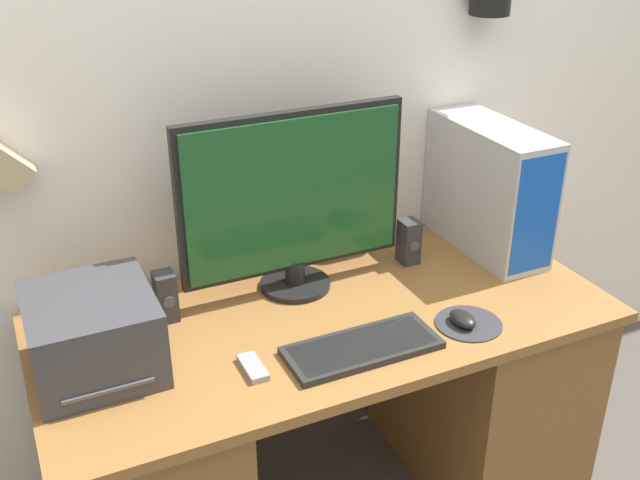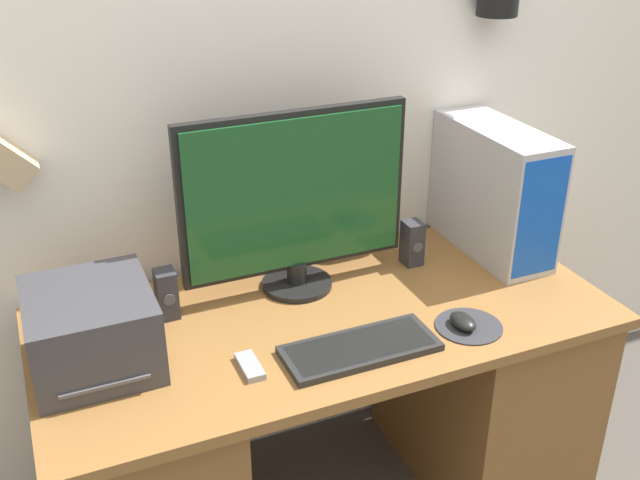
{
  "view_description": "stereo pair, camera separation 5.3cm",
  "coord_description": "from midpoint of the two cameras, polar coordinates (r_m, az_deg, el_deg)",
  "views": [
    {
      "loc": [
        -0.73,
        -1.16,
        1.76
      ],
      "look_at": [
        -0.02,
        0.35,
        0.93
      ],
      "focal_mm": 42.0,
      "sensor_mm": 36.0,
      "label": 1
    },
    {
      "loc": [
        -0.68,
        -1.19,
        1.76
      ],
      "look_at": [
        -0.02,
        0.35,
        0.93
      ],
      "focal_mm": 42.0,
      "sensor_mm": 36.0,
      "label": 2
    }
  ],
  "objects": [
    {
      "name": "speaker_right",
      "position": [
        2.21,
        6.09,
        -0.13
      ],
      "size": [
        0.05,
        0.06,
        0.13
      ],
      "color": "#2D2D33",
      "rests_on": "desk"
    },
    {
      "name": "computer_tower",
      "position": [
        2.29,
        12.09,
        3.89
      ],
      "size": [
        0.17,
        0.44,
        0.39
      ],
      "color": "#B2B2B7",
      "rests_on": "desk"
    },
    {
      "name": "mouse",
      "position": [
        1.95,
        10.05,
        -5.94
      ],
      "size": [
        0.06,
        0.09,
        0.03
      ],
      "color": "black",
      "rests_on": "mousepad"
    },
    {
      "name": "mousepad",
      "position": [
        1.97,
        10.48,
        -6.28
      ],
      "size": [
        0.17,
        0.17,
        0.0
      ],
      "color": "#2D2D33",
      "rests_on": "desk"
    },
    {
      "name": "wall_back",
      "position": [
        2.09,
        -5.13,
        15.28
      ],
      "size": [
        6.4,
        0.17,
        2.7
      ],
      "color": "white",
      "rests_on": "ground_plane"
    },
    {
      "name": "speaker_left",
      "position": [
        1.97,
        -12.44,
        -4.23
      ],
      "size": [
        0.05,
        0.06,
        0.13
      ],
      "color": "#2D2D33",
      "rests_on": "desk"
    },
    {
      "name": "printer",
      "position": [
        1.81,
        -17.73,
        -6.84
      ],
      "size": [
        0.28,
        0.31,
        0.19
      ],
      "color": "#38383D",
      "rests_on": "desk"
    },
    {
      "name": "desk",
      "position": [
        2.18,
        -0.29,
        -13.19
      ],
      "size": [
        1.5,
        0.69,
        0.7
      ],
      "color": "brown",
      "rests_on": "ground_plane"
    },
    {
      "name": "keyboard",
      "position": [
        1.83,
        2.4,
        -8.17
      ],
      "size": [
        0.38,
        0.16,
        0.02
      ],
      "color": "black",
      "rests_on": "desk"
    },
    {
      "name": "remote_control",
      "position": [
        1.78,
        -6.0,
        -9.64
      ],
      "size": [
        0.04,
        0.11,
        0.02
      ],
      "color": "gray",
      "rests_on": "desk"
    },
    {
      "name": "monitor",
      "position": [
        1.99,
        -2.82,
        3.12
      ],
      "size": [
        0.63,
        0.2,
        0.51
      ],
      "color": "black",
      "rests_on": "desk"
    }
  ]
}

